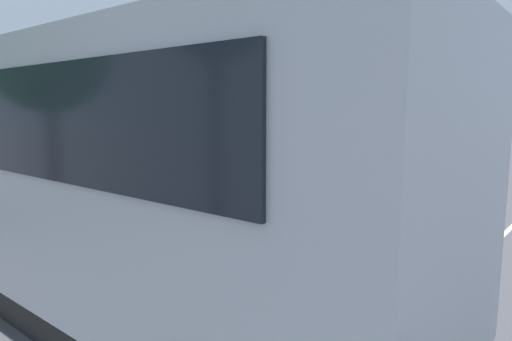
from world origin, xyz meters
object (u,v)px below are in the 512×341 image
object	(u,v)px
spectator_far_left	(297,205)
spectator_centre	(213,190)
stunt_motorcycle	(262,157)
spectator_left	(252,196)
tour_bus	(87,175)
spectator_right	(174,182)
traffic_cone	(324,193)
parked_motorcycle_silver	(283,246)
spectator_far_right	(153,175)

from	to	relation	value
spectator_far_left	spectator_centre	world-z (taller)	spectator_far_left
spectator_far_left	stunt_motorcycle	xyz separation A→B (m)	(4.63, -4.37, 0.05)
spectator_left	tour_bus	bearing A→B (deg)	82.31
spectator_right	traffic_cone	bearing A→B (deg)	-101.85
tour_bus	spectator_right	bearing A→B (deg)	-58.20
spectator_left	traffic_cone	bearing A→B (deg)	-74.05
spectator_left	spectator_centre	world-z (taller)	spectator_left
spectator_right	spectator_centre	bearing A→B (deg)	-175.27
spectator_left	parked_motorcycle_silver	xyz separation A→B (m)	(-1.24, 0.66, -0.51)
traffic_cone	spectator_right	bearing A→B (deg)	78.15
spectator_far_left	spectator_right	xyz separation A→B (m)	(3.11, 0.07, 0.03)
stunt_motorcycle	spectator_far_right	bearing A→B (deg)	97.85
spectator_centre	spectator_left	bearing A→B (deg)	-176.69
spectator_left	spectator_far_right	xyz separation A→B (m)	(2.97, -0.00, 0.07)
tour_bus	spectator_right	size ratio (longest dim) A/B	5.57
traffic_cone	spectator_left	bearing A→B (deg)	105.95
stunt_motorcycle	traffic_cone	distance (m)	2.52
tour_bus	parked_motorcycle_silver	distance (m)	2.96
spectator_left	stunt_motorcycle	bearing A→B (deg)	-50.26
tour_bus	spectator_right	world-z (taller)	tour_bus
spectator_far_left	parked_motorcycle_silver	bearing A→B (deg)	107.33
spectator_right	stunt_motorcycle	distance (m)	4.69
parked_motorcycle_silver	stunt_motorcycle	size ratio (longest dim) A/B	1.09
spectator_centre	parked_motorcycle_silver	distance (m)	2.32
parked_motorcycle_silver	traffic_cone	xyz separation A→B (m)	(2.41, -4.73, -0.18)
spectator_centre	spectator_right	world-z (taller)	spectator_right
tour_bus	spectator_centre	bearing A→B (deg)	-78.63
tour_bus	spectator_far_right	bearing A→B (deg)	-47.62
spectator_far_left	stunt_motorcycle	world-z (taller)	stunt_motorcycle
tour_bus	spectator_far_left	size ratio (longest dim) A/B	5.72
tour_bus	spectator_left	xyz separation A→B (m)	(-0.38, -2.84, -0.66)
spectator_centre	stunt_motorcycle	world-z (taller)	stunt_motorcycle
spectator_far_right	traffic_cone	size ratio (longest dim) A/B	2.81
parked_motorcycle_silver	traffic_cone	bearing A→B (deg)	-63.03
spectator_centre	stunt_motorcycle	xyz separation A→B (m)	(2.62, -4.34, 0.07)
tour_bus	traffic_cone	size ratio (longest dim) A/B	15.34
spectator_left	traffic_cone	distance (m)	4.29
spectator_centre	spectator_far_right	world-z (taller)	spectator_far_right
spectator_far_right	parked_motorcycle_silver	world-z (taller)	spectator_far_right
spectator_right	parked_motorcycle_silver	bearing A→B (deg)	171.21
spectator_centre	stunt_motorcycle	bearing A→B (deg)	-58.87
stunt_motorcycle	spectator_centre	bearing A→B (deg)	121.13
spectator_left	traffic_cone	world-z (taller)	spectator_left
spectator_right	parked_motorcycle_silver	world-z (taller)	spectator_right
stunt_motorcycle	spectator_left	bearing A→B (deg)	129.74
spectator_left	spectator_centre	bearing A→B (deg)	3.31
spectator_far_left	spectator_right	size ratio (longest dim) A/B	0.98
parked_motorcycle_silver	traffic_cone	size ratio (longest dim) A/B	3.26
tour_bus	traffic_cone	bearing A→B (deg)	-83.55
spectator_centre	spectator_right	size ratio (longest dim) A/B	0.96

